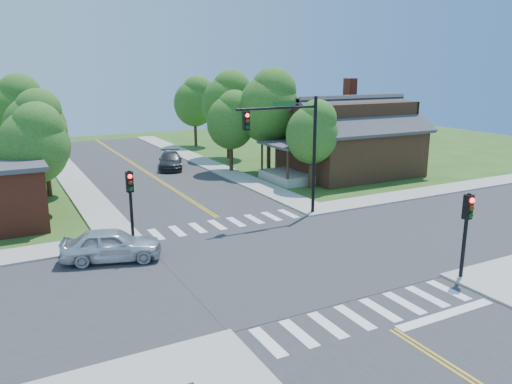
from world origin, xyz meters
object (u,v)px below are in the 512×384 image
signal_pole_se (467,220)px  house_ne (349,135)px  signal_mast_ne (291,138)px  signal_pole_nw (130,193)px  car_silver (112,245)px  car_dgrey (170,161)px

signal_pole_se → house_ne: 22.03m
signal_mast_ne → signal_pole_se: 11.55m
signal_mast_ne → signal_pole_nw: (-9.51, -0.01, -2.19)m
signal_pole_se → house_ne: size_ratio=0.29×
signal_mast_ne → signal_pole_se: size_ratio=1.89×
signal_mast_ne → car_silver: signal_mast_ne is taller
house_ne → car_silver: bearing=-154.2°
signal_pole_nw → car_dgrey: 19.58m
signal_mast_ne → signal_pole_se: signal_mast_ne is taller
signal_mast_ne → car_silver: (-11.03, -2.09, -4.07)m
signal_mast_ne → car_dgrey: bearing=94.9°
car_silver → car_dgrey: (9.49, 19.85, -0.06)m
signal_mast_ne → car_silver: 11.94m
signal_mast_ne → car_dgrey: signal_mast_ne is taller
signal_mast_ne → signal_pole_nw: 9.76m
car_silver → car_dgrey: 22.01m
signal_pole_nw → car_dgrey: signal_pole_nw is taller
signal_pole_nw → house_ne: size_ratio=0.29×
signal_pole_nw → car_silver: bearing=-126.2°
signal_pole_se → car_silver: bearing=144.3°
signal_pole_se → signal_pole_nw: (-11.20, 11.20, 0.00)m
car_dgrey → signal_pole_nw: bearing=-95.7°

